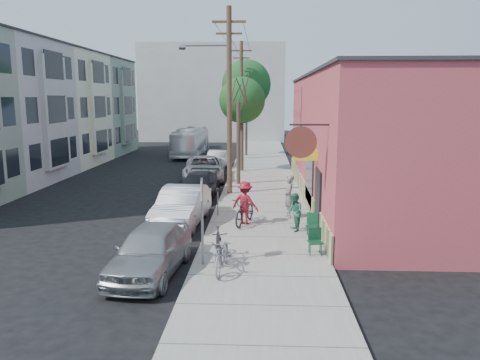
{
  "coord_description": "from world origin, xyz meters",
  "views": [
    {
      "loc": [
        4.19,
        -19.28,
        5.4
      ],
      "look_at": [
        3.18,
        2.86,
        1.5
      ],
      "focal_mm": 35.0,
      "sensor_mm": 36.0,
      "label": 1
    }
  ],
  "objects_px": {
    "patio_chair_b": "(315,242)",
    "cyclist": "(245,203)",
    "patron_grey": "(289,197)",
    "patron_green": "(295,212)",
    "car_0": "(150,250)",
    "utility_pole_near": "(228,98)",
    "tree_leafy_far": "(246,84)",
    "patio_chair_a": "(313,225)",
    "sign_post": "(202,213)",
    "tree_bare": "(238,143)",
    "car_4": "(218,159)",
    "parked_bike_b": "(222,253)",
    "tree_leafy_mid": "(242,100)",
    "car_2": "(199,186)",
    "car_1": "(182,206)",
    "parking_meter_far": "(231,167)",
    "car_3": "(204,168)",
    "bus": "(191,142)",
    "parking_meter_near": "(218,197)",
    "parked_bike_a": "(219,244)"
  },
  "relations": [
    {
      "from": "car_0",
      "to": "car_1",
      "type": "bearing_deg",
      "value": 95.1
    },
    {
      "from": "patron_grey",
      "to": "car_3",
      "type": "xyz_separation_m",
      "value": [
        -5.02,
        10.33,
        -0.32
      ]
    },
    {
      "from": "tree_leafy_far",
      "to": "car_0",
      "type": "relative_size",
      "value": 1.92
    },
    {
      "from": "patio_chair_b",
      "to": "patron_grey",
      "type": "distance_m",
      "value": 5.02
    },
    {
      "from": "patron_grey",
      "to": "patron_green",
      "type": "height_order",
      "value": "patron_grey"
    },
    {
      "from": "parked_bike_b",
      "to": "car_4",
      "type": "relative_size",
      "value": 0.5
    },
    {
      "from": "cyclist",
      "to": "car_2",
      "type": "relative_size",
      "value": 0.38
    },
    {
      "from": "tree_bare",
      "to": "car_4",
      "type": "relative_size",
      "value": 1.21
    },
    {
      "from": "patio_chair_b",
      "to": "patron_green",
      "type": "distance_m",
      "value": 2.91
    },
    {
      "from": "cyclist",
      "to": "parked_bike_b",
      "type": "bearing_deg",
      "value": 107.81
    },
    {
      "from": "patio_chair_b",
      "to": "car_4",
      "type": "distance_m",
      "value": 21.33
    },
    {
      "from": "car_3",
      "to": "bus",
      "type": "relative_size",
      "value": 0.6
    },
    {
      "from": "patio_chair_b",
      "to": "cyclist",
      "type": "xyz_separation_m",
      "value": [
        -2.52,
        3.82,
        0.47
      ]
    },
    {
      "from": "car_1",
      "to": "utility_pole_near",
      "type": "bearing_deg",
      "value": 79.4
    },
    {
      "from": "sign_post",
      "to": "patron_grey",
      "type": "height_order",
      "value": "sign_post"
    },
    {
      "from": "car_0",
      "to": "sign_post",
      "type": "bearing_deg",
      "value": 25.6
    },
    {
      "from": "utility_pole_near",
      "to": "tree_leafy_far",
      "type": "height_order",
      "value": "utility_pole_near"
    },
    {
      "from": "parked_bike_a",
      "to": "parked_bike_b",
      "type": "distance_m",
      "value": 1.04
    },
    {
      "from": "bus",
      "to": "patron_green",
      "type": "bearing_deg",
      "value": -71.68
    },
    {
      "from": "tree_bare",
      "to": "car_3",
      "type": "xyz_separation_m",
      "value": [
        -2.39,
        2.14,
        -1.87
      ]
    },
    {
      "from": "utility_pole_near",
      "to": "parked_bike_b",
      "type": "height_order",
      "value": "utility_pole_near"
    },
    {
      "from": "patio_chair_b",
      "to": "car_0",
      "type": "xyz_separation_m",
      "value": [
        -5.25,
        -1.68,
        0.18
      ]
    },
    {
      "from": "tree_leafy_far",
      "to": "car_4",
      "type": "height_order",
      "value": "tree_leafy_far"
    },
    {
      "from": "parking_meter_near",
      "to": "bus",
      "type": "xyz_separation_m",
      "value": [
        -4.73,
        23.36,
        0.32
      ]
    },
    {
      "from": "car_2",
      "to": "car_4",
      "type": "height_order",
      "value": "car_2"
    },
    {
      "from": "patio_chair_b",
      "to": "car_3",
      "type": "relative_size",
      "value": 0.16
    },
    {
      "from": "car_0",
      "to": "utility_pole_near",
      "type": "bearing_deg",
      "value": 87.5
    },
    {
      "from": "parking_meter_far",
      "to": "patio_chair_b",
      "type": "xyz_separation_m",
      "value": [
        3.8,
        -14.45,
        -0.39
      ]
    },
    {
      "from": "parking_meter_near",
      "to": "car_0",
      "type": "height_order",
      "value": "car_0"
    },
    {
      "from": "tree_leafy_far",
      "to": "tree_bare",
      "type": "bearing_deg",
      "value": -90.0
    },
    {
      "from": "tree_leafy_mid",
      "to": "sign_post",
      "type": "bearing_deg",
      "value": -91.32
    },
    {
      "from": "sign_post",
      "to": "car_4",
      "type": "height_order",
      "value": "sign_post"
    },
    {
      "from": "patio_chair_a",
      "to": "cyclist",
      "type": "xyz_separation_m",
      "value": [
        -2.67,
        1.71,
        0.47
      ]
    },
    {
      "from": "utility_pole_near",
      "to": "cyclist",
      "type": "height_order",
      "value": "utility_pole_near"
    },
    {
      "from": "utility_pole_near",
      "to": "bus",
      "type": "relative_size",
      "value": 1.07
    },
    {
      "from": "car_4",
      "to": "tree_bare",
      "type": "bearing_deg",
      "value": -71.52
    },
    {
      "from": "tree_leafy_far",
      "to": "patron_grey",
      "type": "bearing_deg",
      "value": -83.49
    },
    {
      "from": "parking_meter_near",
      "to": "car_4",
      "type": "distance_m",
      "value": 15.52
    },
    {
      "from": "utility_pole_near",
      "to": "tree_bare",
      "type": "relative_size",
      "value": 2.0
    },
    {
      "from": "parking_meter_far",
      "to": "car_4",
      "type": "xyz_separation_m",
      "value": [
        -1.45,
        6.22,
        -0.3
      ]
    },
    {
      "from": "car_0",
      "to": "car_4",
      "type": "xyz_separation_m",
      "value": [
        0.0,
        22.35,
        -0.09
      ]
    },
    {
      "from": "sign_post",
      "to": "car_0",
      "type": "xyz_separation_m",
      "value": [
        -1.55,
        -0.58,
        -1.06
      ]
    },
    {
      "from": "tree_leafy_far",
      "to": "patio_chair_a",
      "type": "bearing_deg",
      "value": -82.52
    },
    {
      "from": "car_1",
      "to": "car_4",
      "type": "height_order",
      "value": "car_1"
    },
    {
      "from": "sign_post",
      "to": "parking_meter_far",
      "type": "distance_m",
      "value": 15.57
    },
    {
      "from": "parked_bike_b",
      "to": "parking_meter_far",
      "type": "bearing_deg",
      "value": 97.65
    },
    {
      "from": "sign_post",
      "to": "car_0",
      "type": "relative_size",
      "value": 0.62
    },
    {
      "from": "patio_chair_b",
      "to": "patio_chair_a",
      "type": "bearing_deg",
      "value": 74.8
    },
    {
      "from": "parked_bike_a",
      "to": "car_1",
      "type": "distance_m",
      "value": 5.13
    },
    {
      "from": "patio_chair_b",
      "to": "cyclist",
      "type": "height_order",
      "value": "cyclist"
    }
  ]
}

